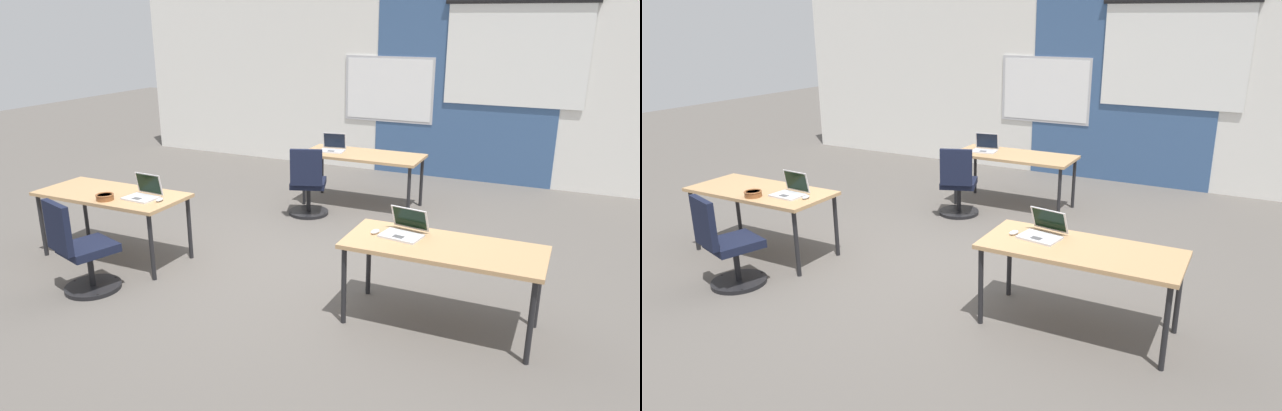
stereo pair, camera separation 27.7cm
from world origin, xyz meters
The scene contains 13 objects.
ground_plane centered at (0.00, 0.00, 0.00)m, with size 24.00×24.00×0.00m.
back_wall_assembly centered at (0.03, 4.20, 1.41)m, with size 10.00×0.27×2.80m.
desk_near_left centered at (-1.75, -0.60, 0.66)m, with size 1.60×0.70×0.72m.
desk_near_right centered at (1.75, -0.60, 0.66)m, with size 1.60×0.70×0.72m.
desk_far_center centered at (0.00, 2.20, 0.66)m, with size 1.60×0.70×0.72m.
laptop_near_left_inner centered at (-1.32, -0.59, 0.77)m, with size 0.34×0.29×0.24m.
mouse_near_left_inner centered at (-1.10, -0.62, 0.74)m, with size 0.07×0.11×0.03m.
chair_near_left_inner centered at (-1.43, -1.38, 0.38)m, with size 0.55×0.60×0.92m.
laptop_near_right_inner centered at (1.39, -0.51, 0.77)m, with size 0.38×0.37×0.22m.
mouse_near_right_inner centered at (1.16, -0.57, 0.74)m, with size 0.09×0.11×0.03m.
laptop_far_left centered at (-0.44, 2.20, 0.77)m, with size 0.37×0.31×0.24m.
chair_far_left centered at (-0.48, 1.49, 0.38)m, with size 0.57×0.61×0.92m.
snack_bowl centered at (-1.63, -0.82, 0.76)m, with size 0.18×0.18×0.06m.
Camera 1 is at (2.67, -4.98, 2.48)m, focal length 32.67 mm.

